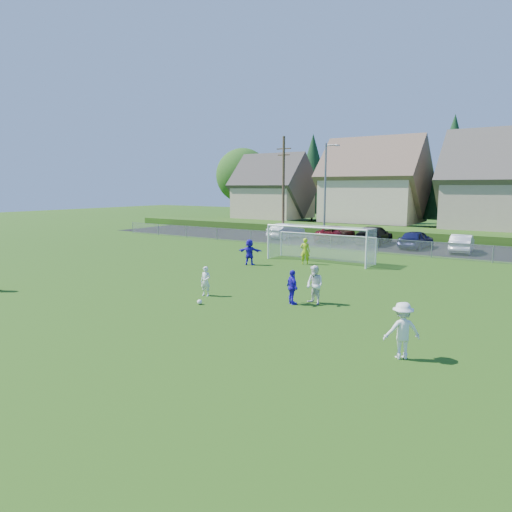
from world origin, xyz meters
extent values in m
plane|color=#193D0C|center=(0.00, 0.00, 0.00)|extent=(160.00, 160.00, 0.00)
plane|color=black|center=(0.00, 27.50, 0.01)|extent=(60.00, 60.00, 0.00)
cube|color=#1E420F|center=(0.00, 35.00, 0.40)|extent=(70.00, 6.00, 0.80)
sphere|color=white|center=(0.72, 2.46, 0.11)|extent=(0.22, 0.22, 0.22)
imported|color=white|center=(-0.09, 3.85, 0.71)|extent=(0.56, 0.40, 1.41)
imported|color=white|center=(4.90, 5.36, 0.86)|extent=(1.01, 0.90, 1.72)
imported|color=white|center=(9.99, 1.03, 0.87)|extent=(1.29, 1.20, 1.74)
imported|color=#2A15CC|center=(4.09, 4.78, 0.77)|extent=(0.96, 0.82, 1.54)
imported|color=#2A15CC|center=(-3.29, 12.13, 0.86)|extent=(1.67, 1.00, 1.71)
imported|color=#ABCF18|center=(-0.36, 14.41, 0.89)|extent=(0.76, 0.63, 1.77)
imported|color=white|center=(-9.07, 26.90, 0.74)|extent=(2.06, 4.65, 1.48)
imported|color=#4E080E|center=(-3.85, 27.15, 0.76)|extent=(3.01, 5.70, 1.53)
imported|color=black|center=(-0.27, 27.43, 0.81)|extent=(2.52, 5.67, 1.62)
imported|color=#131744|center=(3.65, 26.65, 0.76)|extent=(2.23, 4.63, 1.53)
imported|color=silver|center=(7.30, 26.25, 0.71)|extent=(1.85, 4.44, 1.43)
cylinder|color=white|center=(-3.65, 15.00, 1.22)|extent=(0.12, 0.12, 2.44)
cylinder|color=white|center=(3.65, 15.00, 1.22)|extent=(0.12, 0.12, 2.44)
cylinder|color=white|center=(0.00, 15.00, 2.44)|extent=(7.30, 0.12, 0.12)
cylinder|color=white|center=(-3.65, 16.80, 0.90)|extent=(0.08, 0.08, 1.80)
cylinder|color=white|center=(3.65, 16.80, 0.90)|extent=(0.08, 0.08, 1.80)
cylinder|color=white|center=(0.00, 16.80, 1.80)|extent=(7.30, 0.08, 0.08)
cube|color=silver|center=(0.00, 16.80, 0.90)|extent=(7.30, 0.02, 1.80)
cube|color=silver|center=(-3.65, 15.90, 1.22)|extent=(0.02, 1.80, 2.44)
cube|color=silver|center=(3.65, 15.90, 1.22)|extent=(0.02, 1.80, 2.44)
cube|color=silver|center=(0.00, 15.90, 2.44)|extent=(7.30, 1.80, 0.02)
cube|color=gray|center=(0.00, 22.00, 1.18)|extent=(52.00, 0.03, 0.03)
cube|color=gray|center=(0.00, 22.00, 0.60)|extent=(52.00, 0.02, 1.14)
cylinder|color=gray|center=(-26.00, 22.00, 0.60)|extent=(0.06, 0.06, 1.20)
cylinder|color=gray|center=(0.00, 22.00, 0.60)|extent=(0.06, 0.06, 1.20)
cylinder|color=slate|center=(-4.50, 26.00, 4.50)|extent=(0.18, 0.18, 9.00)
cylinder|color=slate|center=(-4.00, 26.00, 8.80)|extent=(1.20, 0.12, 0.12)
cube|color=slate|center=(-3.40, 26.00, 8.75)|extent=(0.36, 0.18, 0.12)
cylinder|color=#473321|center=(-9.50, 27.00, 5.00)|extent=(0.26, 0.26, 10.00)
cube|color=#473321|center=(-9.50, 27.00, 8.80)|extent=(1.60, 0.10, 0.10)
cube|color=#473321|center=(-9.50, 27.00, 8.20)|extent=(1.30, 0.10, 0.10)
cube|color=tan|center=(-20.00, 42.00, 3.05)|extent=(9.00, 8.00, 4.50)
pyramid|color=#423D38|center=(-20.00, 42.00, 9.71)|extent=(9.90, 8.80, 4.41)
cube|color=#C6B58E|center=(-6.00, 43.00, 3.55)|extent=(11.00, 9.00, 5.50)
pyramid|color=brown|center=(-6.00, 43.00, 11.26)|extent=(12.10, 9.90, 4.96)
cube|color=tan|center=(9.00, 42.00, 3.30)|extent=(12.00, 10.00, 5.00)
cylinder|color=#382616|center=(-28.00, 46.00, 1.98)|extent=(0.36, 0.36, 3.96)
sphere|color=#2B5B19|center=(-28.00, 46.00, 6.82)|extent=(8.36, 8.36, 8.36)
cylinder|color=#382616|center=(-18.00, 50.00, 0.60)|extent=(0.30, 0.30, 1.20)
cone|color=#143819|center=(-18.00, 50.00, 7.05)|extent=(6.76, 6.76, 11.70)
cylinder|color=#382616|center=(-8.00, 51.00, 0.60)|extent=(0.30, 0.30, 1.20)
cone|color=#143819|center=(-8.00, 51.00, 6.60)|extent=(6.24, 6.24, 10.80)
cylinder|color=#382616|center=(2.00, 48.00, 0.60)|extent=(0.30, 0.30, 1.20)
cone|color=#143819|center=(2.00, 48.00, 7.50)|extent=(7.28, 7.28, 12.60)
camera|label=1|loc=(13.71, -12.39, 5.16)|focal=32.00mm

